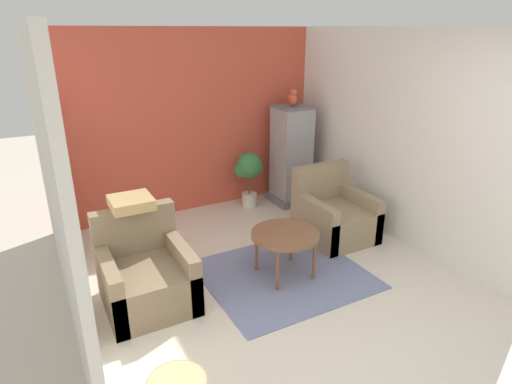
% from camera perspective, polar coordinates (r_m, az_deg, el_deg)
% --- Properties ---
extents(ground_plane, '(20.00, 20.00, 0.00)m').
position_cam_1_polar(ground_plane, '(3.62, 15.60, -22.85)').
color(ground_plane, beige).
rests_on(ground_plane, ground).
extents(wall_back_accent, '(3.84, 0.06, 2.50)m').
position_cam_1_polar(wall_back_accent, '(6.03, -8.81, 9.05)').
color(wall_back_accent, '#C64C38').
rests_on(wall_back_accent, ground_plane).
extents(wall_left, '(0.06, 3.76, 2.50)m').
position_cam_1_polar(wall_left, '(3.85, -25.55, 0.44)').
color(wall_left, silver).
rests_on(wall_left, ground_plane).
extents(wall_right, '(0.06, 3.76, 2.50)m').
position_cam_1_polar(wall_right, '(5.46, 17.84, 7.06)').
color(wall_right, silver).
rests_on(wall_right, ground_plane).
extents(area_rug, '(1.65, 1.48, 0.01)m').
position_cam_1_polar(area_rug, '(4.67, 3.78, -10.88)').
color(area_rug, slate).
rests_on(area_rug, ground_plane).
extents(coffee_table, '(0.71, 0.71, 0.50)m').
position_cam_1_polar(coffee_table, '(4.45, 3.91, -5.96)').
color(coffee_table, brown).
rests_on(coffee_table, ground_plane).
extents(armchair_left, '(0.79, 0.84, 0.87)m').
position_cam_1_polar(armchair_left, '(4.24, -14.44, -10.88)').
color(armchair_left, '#7A664C').
rests_on(armchair_left, ground_plane).
extents(armchair_right, '(0.79, 0.84, 0.87)m').
position_cam_1_polar(armchair_right, '(5.43, 10.32, -3.21)').
color(armchair_right, '#8E7A5B').
rests_on(armchair_right, ground_plane).
extents(birdcage, '(0.57, 0.57, 1.44)m').
position_cam_1_polar(birdcage, '(6.35, 4.72, 4.74)').
color(birdcage, slate).
rests_on(birdcage, ground_plane).
extents(parrot, '(0.12, 0.21, 0.25)m').
position_cam_1_polar(parrot, '(6.17, 4.95, 12.40)').
color(parrot, '#D14C2D').
rests_on(parrot, birdcage).
extents(potted_plant, '(0.41, 0.37, 0.82)m').
position_cam_1_polar(potted_plant, '(6.16, -0.96, 2.87)').
color(potted_plant, beige).
rests_on(potted_plant, ground_plane).
extents(throw_pillow, '(0.39, 0.39, 0.10)m').
position_cam_1_polar(throw_pillow, '(4.22, -16.30, -1.34)').
color(throw_pillow, tan).
rests_on(throw_pillow, armchair_left).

